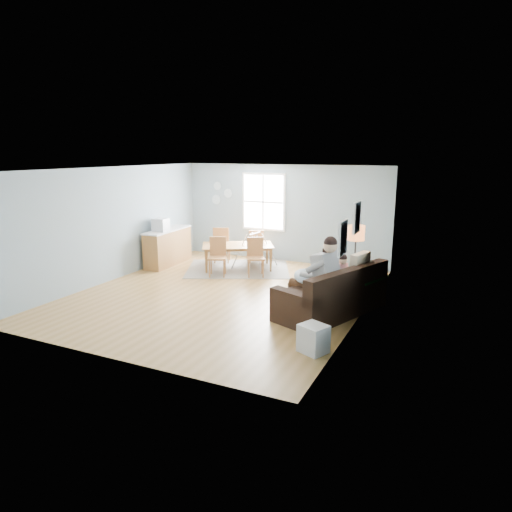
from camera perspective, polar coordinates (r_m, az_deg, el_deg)
The scene contains 22 objects.
room at distance 9.58m, azimuth -4.31°, elevation 9.15°, with size 8.40×9.40×3.90m.
window at distance 13.00m, azimuth 0.96°, elevation 6.78°, with size 1.32×0.08×1.62m.
pictures at distance 7.58m, azimuth 11.66°, elevation 3.56°, with size 0.05×1.34×0.74m.
wall_plates at distance 13.62m, azimuth -4.47°, elevation 7.78°, with size 0.67×0.02×0.66m.
sofa at distance 8.86m, azimuth 9.70°, elevation -5.09°, with size 1.79×2.55×0.95m.
green_throw at distance 9.44m, azimuth 12.17°, elevation -2.38°, with size 1.06×0.85×0.04m, color #166019.
beige_pillow at distance 9.08m, azimuth 12.87°, elevation -1.35°, with size 0.16×0.55×0.55m, color tan.
father at distance 8.54m, azimuth 7.70°, elevation -2.20°, with size 1.19×0.72×1.57m.
nursing_pillow at distance 8.68m, azimuth 6.75°, elevation -2.62°, with size 0.61×0.61×0.17m, color #C9E5FB.
infant at distance 8.69m, azimuth 6.87°, elevation -1.99°, with size 0.15×0.41×0.15m.
toddler at distance 8.95m, azimuth 10.20°, elevation -1.88°, with size 0.60×0.47×0.90m.
floor_lamp at distance 9.19m, azimuth 12.37°, elevation 2.00°, with size 0.33×0.33×1.63m.
storage_cube at distance 7.23m, azimuth 7.14°, elevation -10.19°, with size 0.51×0.49×0.44m.
rug at distance 12.13m, azimuth -2.26°, elevation -1.58°, with size 2.64×2.01×0.01m, color gray.
dining_table at distance 12.05m, azimuth -2.28°, elevation -0.12°, with size 1.84×1.02×0.65m, color olive.
chair_sw at distance 11.40m, azimuth -4.82°, elevation 0.28°, with size 0.58×0.58×0.97m.
chair_se at distance 11.35m, azimuth -0.08°, elevation 0.24°, with size 0.59×0.59×0.96m.
chair_nw at distance 12.66m, azimuth -4.32°, elevation 1.71°, with size 0.60×0.60×1.02m.
chair_ne at distance 12.63m, azimuth 0.02°, elevation 1.49°, with size 0.57×0.57×0.94m.
counter at distance 12.75m, azimuth -10.94°, elevation 1.17°, with size 0.62×1.78×0.98m.
monitor at distance 12.35m, azimuth -11.84°, elevation 3.84°, with size 0.38×0.36×0.34m.
baby_swing at distance 12.12m, azimuth -0.17°, elevation 0.43°, with size 0.98×1.00×0.94m.
Camera 1 is at (4.69, -8.33, 3.06)m, focal length 32.00 mm.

